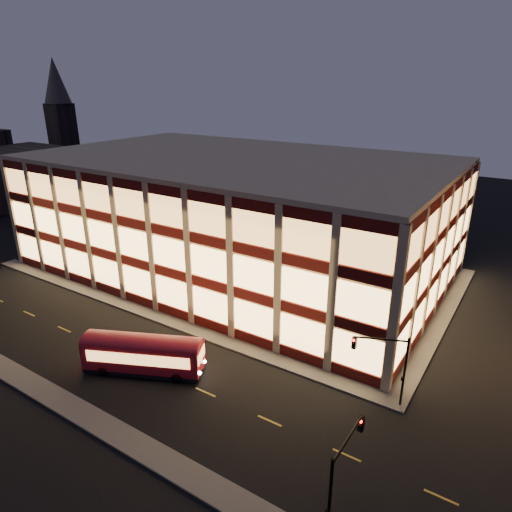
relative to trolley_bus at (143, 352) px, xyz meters
The scene contains 10 objects.
ground 7.89m from the trolley_bus, 120.58° to the left, with size 200.00×200.00×0.00m, color black.
sidewalk_office_south 10.42m from the trolley_bus, 132.24° to the left, with size 54.00×2.00×0.15m, color #514F4C.
sidewalk_office_east 30.41m from the trolley_bus, 51.01° to the left, with size 2.00×30.00×0.15m, color #514F4C.
sidewalk_near 7.71m from the trolley_bus, 121.33° to the right, with size 100.00×2.00×0.15m, color #514F4C.
office_building 25.06m from the trolley_bus, 106.16° to the left, with size 50.45×30.45×14.50m.
church_tower 87.65m from the trolley_bus, 147.77° to the left, with size 5.00×5.00×18.00m, color #2D2621.
church_spire 89.88m from the trolley_bus, 147.77° to the left, with size 6.00×6.00×10.00m, color #4C473F.
traffic_signal_far 19.67m from the trolley_bus, 20.46° to the left, with size 3.79×1.87×6.00m.
traffic_signal_near 20.22m from the trolley_bus, 12.75° to the right, with size 0.32×4.45×6.00m.
trolley_bus is the anchor object (origin of this frame).
Camera 1 is at (29.66, -28.90, 23.31)m, focal length 32.00 mm.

